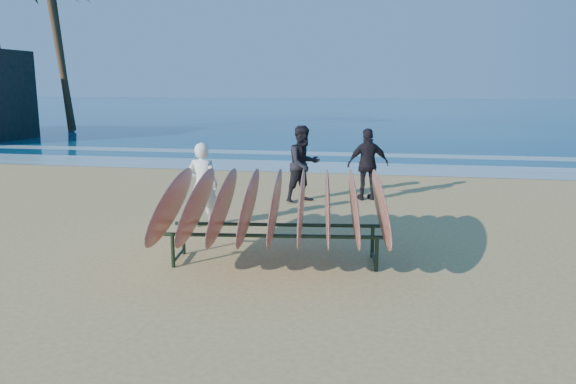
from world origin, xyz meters
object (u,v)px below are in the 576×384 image
object	(u,v)px
surfboard_rack	(275,205)
person_dark_a	(304,164)
person_white	(203,185)
person_dark_b	(368,164)

from	to	relation	value
surfboard_rack	person_dark_a	size ratio (longest dim) A/B	2.03
surfboard_rack	person_white	size ratio (longest dim) A/B	2.20
person_white	person_dark_b	distance (m)	4.27
person_white	person_dark_b	xyz separation A→B (m)	(2.90, 3.14, 0.03)
person_dark_a	surfboard_rack	bearing A→B (deg)	-129.80
person_white	person_dark_a	xyz separation A→B (m)	(1.48, 2.66, 0.07)
person_dark_b	surfboard_rack	bearing A→B (deg)	58.07
surfboard_rack	person_white	xyz separation A→B (m)	(-1.76, 1.81, -0.09)
person_dark_a	person_dark_b	bearing A→B (deg)	-24.79
person_dark_b	person_white	bearing A→B (deg)	28.32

